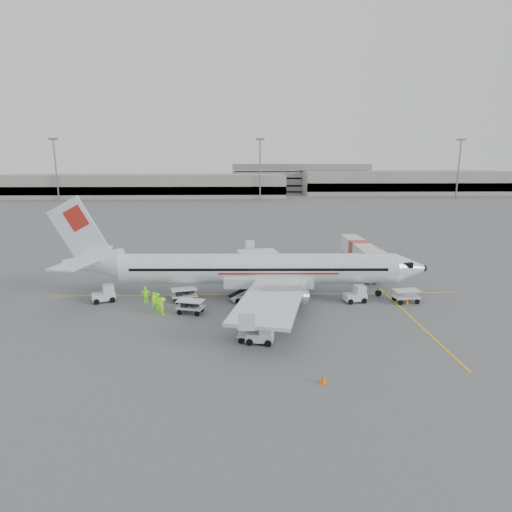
# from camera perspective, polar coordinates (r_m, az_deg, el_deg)

# --- Properties ---
(ground) EXTENTS (360.00, 360.00, 0.00)m
(ground) POSITION_cam_1_polar(r_m,az_deg,el_deg) (46.24, 0.07, -5.14)
(ground) COLOR #56595B
(stripe_lead) EXTENTS (44.00, 0.20, 0.01)m
(stripe_lead) POSITION_cam_1_polar(r_m,az_deg,el_deg) (46.24, 0.07, -5.13)
(stripe_lead) COLOR yellow
(stripe_lead) RESTS_ON ground
(stripe_cross) EXTENTS (0.20, 20.00, 0.01)m
(stripe_cross) POSITION_cam_1_polar(r_m,az_deg,el_deg) (41.62, 20.29, -7.98)
(stripe_cross) COLOR yellow
(stripe_cross) RESTS_ON ground
(terminal_west) EXTENTS (110.00, 22.00, 9.00)m
(terminal_west) POSITION_cam_1_polar(r_m,az_deg,el_deg) (178.53, -14.39, 9.06)
(terminal_west) COLOR gray
(terminal_west) RESTS_ON ground
(terminal_east) EXTENTS (90.00, 26.00, 10.00)m
(terminal_east) POSITION_cam_1_polar(r_m,az_deg,el_deg) (202.28, 19.21, 9.26)
(terminal_east) COLOR gray
(terminal_east) RESTS_ON ground
(parking_garage) EXTENTS (62.00, 24.00, 14.00)m
(parking_garage) POSITION_cam_1_polar(r_m,az_deg,el_deg) (205.87, 5.74, 10.48)
(parking_garage) COLOR slate
(parking_garage) RESTS_ON ground
(treeline) EXTENTS (300.00, 3.00, 6.00)m
(treeline) POSITION_cam_1_polar(r_m,az_deg,el_deg) (219.33, -1.38, 9.61)
(treeline) COLOR black
(treeline) RESTS_ON ground
(mast_west) EXTENTS (3.20, 1.20, 22.00)m
(mast_west) POSITION_cam_1_polar(r_m,az_deg,el_deg) (176.00, -25.10, 10.36)
(mast_west) COLOR slate
(mast_west) RESTS_ON ground
(mast_center) EXTENTS (3.20, 1.20, 22.00)m
(mast_center) POSITION_cam_1_polar(r_m,az_deg,el_deg) (162.20, 0.55, 11.43)
(mast_center) COLOR slate
(mast_center) RESTS_ON ground
(mast_east) EXTENTS (3.20, 1.20, 22.00)m
(mast_east) POSITION_cam_1_polar(r_m,az_deg,el_deg) (181.36, 25.39, 10.36)
(mast_east) COLOR slate
(mast_east) RESTS_ON ground
(aircraft) EXTENTS (38.44, 30.49, 10.40)m
(aircraft) POSITION_cam_1_polar(r_m,az_deg,el_deg) (44.27, 0.35, 1.02)
(aircraft) COLOR white
(aircraft) RESTS_ON ground
(jet_bridge) EXTENTS (2.98, 15.45, 4.05)m
(jet_bridge) POSITION_cam_1_polar(r_m,az_deg,el_deg) (56.50, 13.53, -0.10)
(jet_bridge) COLOR silver
(jet_bridge) RESTS_ON ground
(belt_loader) EXTENTS (4.53, 3.01, 2.30)m
(belt_loader) POSITION_cam_1_polar(r_m,az_deg,el_deg) (43.97, -1.34, -4.51)
(belt_loader) COLOR silver
(belt_loader) RESTS_ON ground
(tug_fore) EXTENTS (2.39, 1.65, 1.69)m
(tug_fore) POSITION_cam_1_polar(r_m,az_deg,el_deg) (44.71, 13.06, -4.96)
(tug_fore) COLOR silver
(tug_fore) RESTS_ON ground
(tug_mid) EXTENTS (2.31, 1.57, 1.65)m
(tug_mid) POSITION_cam_1_polar(r_m,az_deg,el_deg) (34.11, 0.51, -10.24)
(tug_mid) COLOR silver
(tug_mid) RESTS_ON ground
(tug_aft) EXTENTS (2.58, 2.07, 1.74)m
(tug_aft) POSITION_cam_1_polar(r_m,az_deg,el_deg) (46.31, -19.68, -4.74)
(tug_aft) COLOR silver
(tug_aft) RESTS_ON ground
(cart_loaded_a) EXTENTS (2.76, 2.03, 1.29)m
(cart_loaded_a) POSITION_cam_1_polar(r_m,az_deg,el_deg) (40.95, -8.73, -6.70)
(cart_loaded_a) COLOR silver
(cart_loaded_a) RESTS_ON ground
(cart_loaded_b) EXTENTS (2.87, 2.13, 1.34)m
(cart_loaded_b) POSITION_cam_1_polar(r_m,az_deg,el_deg) (44.50, -9.55, -5.13)
(cart_loaded_b) COLOR silver
(cart_loaded_b) RESTS_ON ground
(cart_empty_a) EXTENTS (2.66, 1.93, 1.25)m
(cart_empty_a) POSITION_cam_1_polar(r_m,az_deg,el_deg) (34.46, -0.40, -10.35)
(cart_empty_a) COLOR silver
(cart_empty_a) RESTS_ON ground
(cart_empty_b) EXTENTS (2.73, 1.81, 1.34)m
(cart_empty_b) POSITION_cam_1_polar(r_m,az_deg,el_deg) (46.06, 19.37, -5.07)
(cart_empty_b) COLOR silver
(cart_empty_b) RESTS_ON ground
(cone_nose) EXTENTS (0.43, 0.43, 0.69)m
(cone_nose) POSITION_cam_1_polar(r_m,az_deg,el_deg) (45.75, 19.47, -5.62)
(cone_nose) COLOR orange
(cone_nose) RESTS_ON ground
(cone_port) EXTENTS (0.34, 0.34, 0.56)m
(cone_port) POSITION_cam_1_polar(r_m,az_deg,el_deg) (65.28, -0.43, 0.35)
(cone_port) COLOR orange
(cone_port) RESTS_ON ground
(cone_stbd) EXTENTS (0.43, 0.43, 0.70)m
(cone_stbd) POSITION_cam_1_polar(r_m,az_deg,el_deg) (28.96, 8.96, -15.81)
(cone_stbd) COLOR orange
(cone_stbd) RESTS_ON ground
(crew_a) EXTENTS (0.68, 0.54, 1.62)m
(crew_a) POSITION_cam_1_polar(r_m,az_deg,el_deg) (42.97, -13.40, -5.75)
(crew_a) COLOR #93FC1D
(crew_a) RESTS_ON ground
(crew_b) EXTENTS (1.18, 1.17, 1.92)m
(crew_b) POSITION_cam_1_polar(r_m,az_deg,el_deg) (41.62, -12.97, -6.11)
(crew_b) COLOR #93FC1D
(crew_b) RESTS_ON ground
(crew_c) EXTENTS (0.79, 1.17, 1.68)m
(crew_c) POSITION_cam_1_polar(r_m,az_deg,el_deg) (40.97, -12.33, -6.55)
(crew_c) COLOR #93FC1D
(crew_c) RESTS_ON ground
(crew_d) EXTENTS (1.09, 0.52, 1.81)m
(crew_d) POSITION_cam_1_polar(r_m,az_deg,el_deg) (44.38, -14.46, -5.09)
(crew_d) COLOR #93FC1D
(crew_d) RESTS_ON ground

